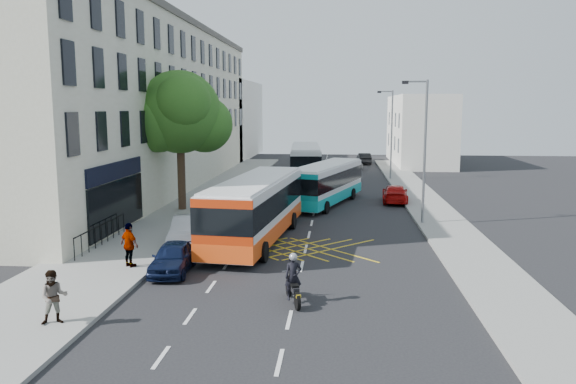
% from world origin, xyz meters
% --- Properties ---
extents(ground, '(120.00, 120.00, 0.00)m').
position_xyz_m(ground, '(0.00, 0.00, 0.00)').
color(ground, black).
rests_on(ground, ground).
extents(pavement_left, '(5.00, 70.00, 0.15)m').
position_xyz_m(pavement_left, '(-8.50, 15.00, 0.07)').
color(pavement_left, gray).
rests_on(pavement_left, ground).
extents(pavement_right, '(3.00, 70.00, 0.15)m').
position_xyz_m(pavement_right, '(7.50, 15.00, 0.07)').
color(pavement_right, gray).
rests_on(pavement_right, ground).
extents(terrace_main, '(8.30, 45.00, 13.50)m').
position_xyz_m(terrace_main, '(-14.00, 24.49, 6.76)').
color(terrace_main, beige).
rests_on(terrace_main, ground).
extents(terrace_far, '(8.00, 20.00, 10.00)m').
position_xyz_m(terrace_far, '(-14.00, 55.00, 5.00)').
color(terrace_far, silver).
rests_on(terrace_far, ground).
extents(building_right, '(6.00, 18.00, 8.00)m').
position_xyz_m(building_right, '(11.00, 48.00, 4.00)').
color(building_right, silver).
rests_on(building_right, ground).
extents(street_tree, '(6.30, 5.70, 8.80)m').
position_xyz_m(street_tree, '(-8.51, 14.97, 6.29)').
color(street_tree, '#382619').
rests_on(street_tree, pavement_left).
extents(lamp_near, '(1.45, 0.15, 8.00)m').
position_xyz_m(lamp_near, '(6.20, 12.00, 4.62)').
color(lamp_near, slate).
rests_on(lamp_near, pavement_right).
extents(lamp_far, '(1.45, 0.15, 8.00)m').
position_xyz_m(lamp_far, '(6.20, 32.00, 4.62)').
color(lamp_far, slate).
rests_on(lamp_far, pavement_right).
extents(railings, '(0.08, 5.60, 1.14)m').
position_xyz_m(railings, '(-9.70, 5.30, 0.72)').
color(railings, black).
rests_on(railings, pavement_left).
extents(bus_near, '(3.77, 11.49, 3.17)m').
position_xyz_m(bus_near, '(-2.57, 7.37, 1.67)').
color(bus_near, silver).
rests_on(bus_near, ground).
extents(bus_mid, '(5.19, 10.20, 2.80)m').
position_xyz_m(bus_mid, '(0.67, 18.43, 1.47)').
color(bus_mid, silver).
rests_on(bus_mid, ground).
extents(bus_far, '(3.32, 11.40, 3.17)m').
position_xyz_m(bus_far, '(-1.50, 31.60, 1.67)').
color(bus_far, silver).
rests_on(bus_far, ground).
extents(motorbike, '(0.77, 1.94, 1.77)m').
position_xyz_m(motorbike, '(-0.00, -1.47, 0.83)').
color(motorbike, black).
rests_on(motorbike, ground).
extents(parked_car_blue, '(1.67, 3.71, 1.24)m').
position_xyz_m(parked_car_blue, '(-5.15, 1.73, 0.62)').
color(parked_car_blue, black).
rests_on(parked_car_blue, ground).
extents(parked_car_silver, '(2.07, 4.59, 1.46)m').
position_xyz_m(parked_car_silver, '(-5.60, 5.94, 0.73)').
color(parked_car_silver, '#B8B9C0').
rests_on(parked_car_silver, ground).
extents(red_hatchback, '(2.03, 4.38, 1.24)m').
position_xyz_m(red_hatchback, '(5.50, 19.62, 0.62)').
color(red_hatchback, '#AC0807').
rests_on(red_hatchback, ground).
extents(distant_car_grey, '(2.38, 4.64, 1.25)m').
position_xyz_m(distant_car_grey, '(-1.97, 41.16, 0.63)').
color(distant_car_grey, '#3F4246').
rests_on(distant_car_grey, ground).
extents(distant_car_silver, '(1.69, 3.66, 1.22)m').
position_xyz_m(distant_car_silver, '(3.33, 41.27, 0.61)').
color(distant_car_silver, '#AEAFB6').
rests_on(distant_car_silver, ground).
extents(distant_car_dark, '(1.66, 4.00, 1.29)m').
position_xyz_m(distant_car_dark, '(4.54, 46.79, 0.64)').
color(distant_car_dark, black).
rests_on(distant_car_dark, ground).
extents(pedestrian_near, '(1.00, 0.91, 1.67)m').
position_xyz_m(pedestrian_near, '(-7.02, -4.31, 0.98)').
color(pedestrian_near, gray).
rests_on(pedestrian_near, pavement_left).
extents(pedestrian_far, '(1.14, 0.98, 1.83)m').
position_xyz_m(pedestrian_far, '(-7.00, 1.85, 1.07)').
color(pedestrian_far, gray).
rests_on(pedestrian_far, pavement_left).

